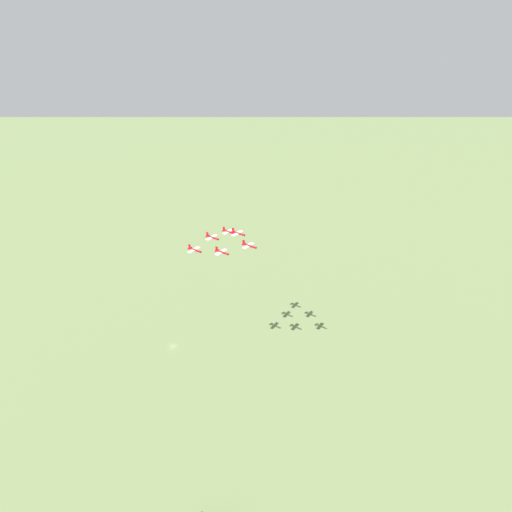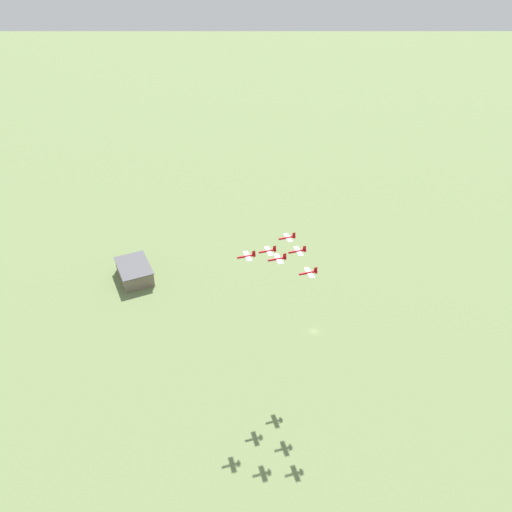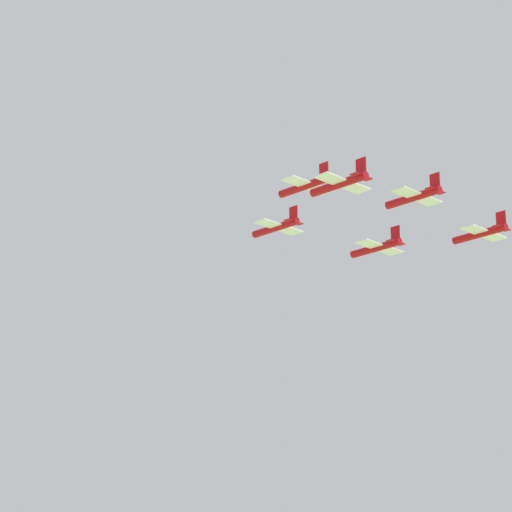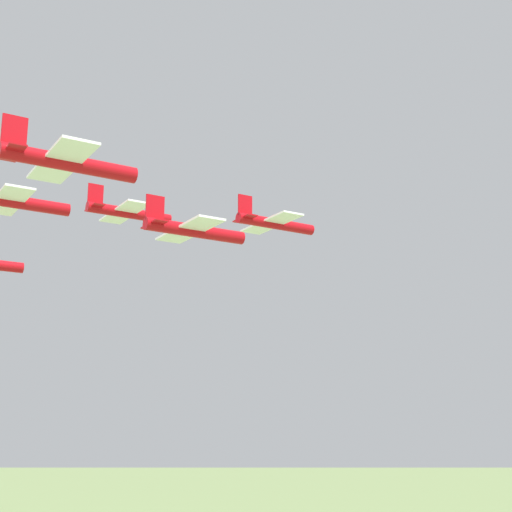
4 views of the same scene
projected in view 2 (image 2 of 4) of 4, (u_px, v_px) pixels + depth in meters
ground_plane at (314, 331)px, 289.30m from camera, size 3000.00×3000.00×0.00m
hangar at (134, 271)px, 328.54m from camera, size 29.33×20.05×10.15m
jet_0 at (247, 256)px, 221.89m from camera, size 8.06×8.43×2.81m
jet_1 at (278, 259)px, 218.45m from camera, size 8.06×8.43×2.81m
jet_2 at (268, 251)px, 232.62m from camera, size 8.06×8.43×2.81m
jet_3 at (309, 273)px, 218.41m from camera, size 8.06×8.43×2.81m
jet_4 at (298, 251)px, 228.44m from camera, size 8.06×8.43×2.81m
jet_5 at (288, 238)px, 240.49m from camera, size 8.06×8.43×2.81m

